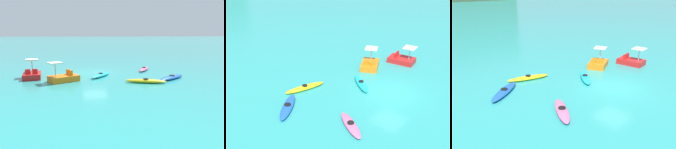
# 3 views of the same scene
# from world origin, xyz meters

# --- Properties ---
(ground_plane) EXTENTS (600.00, 600.00, 0.00)m
(ground_plane) POSITION_xyz_m (0.00, 0.00, 0.00)
(ground_plane) COLOR teal
(kayak_pink) EXTENTS (2.14, 2.95, 0.37)m
(kayak_pink) POSITION_xyz_m (-5.44, -0.28, 0.16)
(kayak_pink) COLOR pink
(kayak_pink) RESTS_ON ground_plane
(kayak_yellow) EXTENTS (3.43, 1.59, 0.37)m
(kayak_yellow) POSITION_xyz_m (-3.87, 5.60, 0.16)
(kayak_yellow) COLOR yellow
(kayak_yellow) RESTS_ON ground_plane
(kayak_blue) EXTENTS (3.23, 2.61, 0.37)m
(kayak_blue) POSITION_xyz_m (-6.63, 4.48, 0.16)
(kayak_blue) COLOR blue
(kayak_blue) RESTS_ON ground_plane
(kayak_cyan) EXTENTS (2.37, 2.82, 0.37)m
(kayak_cyan) POSITION_xyz_m (-0.39, 2.62, 0.16)
(kayak_cyan) COLOR #19B7C6
(kayak_cyan) RESTS_ON ground_plane
(pedal_boat_orange) EXTENTS (2.82, 2.45, 1.68)m
(pedal_boat_orange) POSITION_xyz_m (2.93, 4.06, 0.34)
(pedal_boat_orange) COLOR orange
(pedal_boat_orange) RESTS_ON ground_plane
(pedal_boat_red) EXTENTS (1.86, 2.62, 1.68)m
(pedal_boat_red) POSITION_xyz_m (5.86, 2.39, 0.34)
(pedal_boat_red) COLOR red
(pedal_boat_red) RESTS_ON ground_plane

